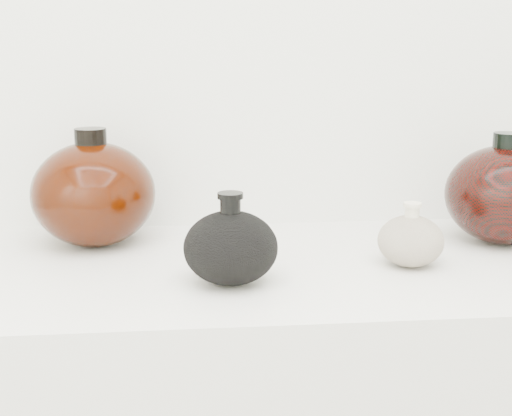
{
  "coord_description": "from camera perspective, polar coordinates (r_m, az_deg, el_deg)",
  "views": [
    {
      "loc": [
        -0.12,
        -0.12,
        1.25
      ],
      "look_at": [
        -0.02,
        0.92,
        1.0
      ],
      "focal_mm": 50.0,
      "sensor_mm": 36.0,
      "label": 1
    }
  ],
  "objects": [
    {
      "name": "left_round_pot",
      "position": [
        1.24,
        -12.87,
        1.14
      ],
      "size": [
        0.26,
        0.26,
        0.2
      ],
      "color": "black",
      "rests_on": "display_counter"
    },
    {
      "name": "cream_gourd_vase",
      "position": [
        1.13,
        12.27,
        -2.54
      ],
      "size": [
        0.11,
        0.11,
        0.1
      ],
      "color": "#C1B395",
      "rests_on": "display_counter"
    },
    {
      "name": "right_round_pot",
      "position": [
        1.3,
        19.22,
        1.06
      ],
      "size": [
        0.26,
        0.26,
        0.19
      ],
      "color": "black",
      "rests_on": "display_counter"
    },
    {
      "name": "black_gourd_vase",
      "position": [
        1.03,
        -2.04,
        -3.13
      ],
      "size": [
        0.18,
        0.18,
        0.13
      ],
      "color": "black",
      "rests_on": "display_counter"
    }
  ]
}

